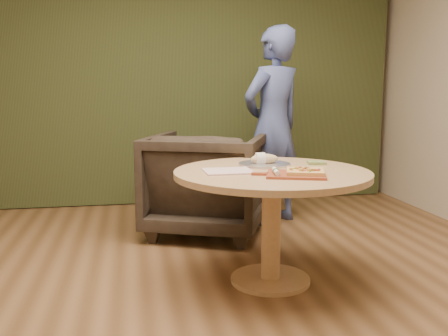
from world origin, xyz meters
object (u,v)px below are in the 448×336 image
flatbread_pizza (305,171)px  serving_tray (264,164)px  person_standing (273,126)px  cutlery_roll (276,171)px  pizza_paddle (294,175)px  pedestal_table (272,192)px  bread_roll (263,159)px  armchair (207,178)px

flatbread_pizza → serving_tray: flatbread_pizza is taller
person_standing → flatbread_pizza: bearing=52.3°
cutlery_roll → pizza_paddle: bearing=4.8°
pedestal_table → cutlery_roll: 0.27m
pizza_paddle → person_standing: 1.71m
flatbread_pizza → person_standing: 1.71m
cutlery_roll → bread_roll: size_ratio=1.03×
serving_tray → pedestal_table: bearing=-92.0°
bread_roll → armchair: 1.06m
pizza_paddle → cutlery_roll: size_ratio=2.38×
bread_roll → person_standing: (0.42, 1.24, 0.12)m
cutlery_roll → person_standing: (0.46, 1.66, 0.14)m
bread_roll → armchair: (-0.24, 0.99, -0.30)m
serving_tray → person_standing: bearing=71.6°
serving_tray → bread_roll: size_ratio=1.84×
flatbread_pizza → serving_tray: bearing=107.2°
armchair → serving_tray: bearing=126.5°
bread_roll → person_standing: bearing=71.2°
flatbread_pizza → bread_roll: 0.46m
pedestal_table → bread_roll: 0.29m
serving_tray → flatbread_pizza: bearing=-72.8°
serving_tray → pizza_paddle: bearing=-80.6°
serving_tray → armchair: armchair is taller
pedestal_table → armchair: size_ratio=1.28×
pedestal_table → pizza_paddle: (0.08, -0.21, 0.15)m
pizza_paddle → serving_tray: 0.44m
bread_roll → serving_tray: bearing=0.0°
pedestal_table → person_standing: size_ratio=0.69×
flatbread_pizza → serving_tray: size_ratio=0.78×
pedestal_table → flatbread_pizza: 0.31m
pedestal_table → serving_tray: (0.01, 0.22, 0.15)m
cutlery_roll → serving_tray: (0.04, 0.42, -0.02)m
pizza_paddle → cutlery_roll: 0.12m
flatbread_pizza → person_standing: size_ratio=0.15×
pedestal_table → cutlery_roll: size_ratio=6.34×
pedestal_table → bread_roll: size_ratio=6.54×
serving_tray → bread_roll: 0.04m
pedestal_table → person_standing: 1.55m
pedestal_table → serving_tray: size_ratio=3.55×
flatbread_pizza → cutlery_roll: flatbread_pizza is taller
person_standing → serving_tray: bearing=43.3°
pizza_paddle → person_standing: size_ratio=0.26×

